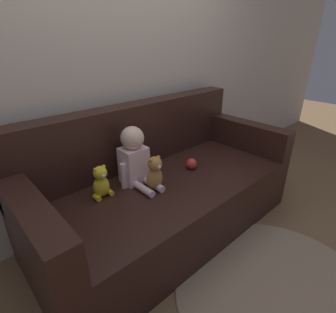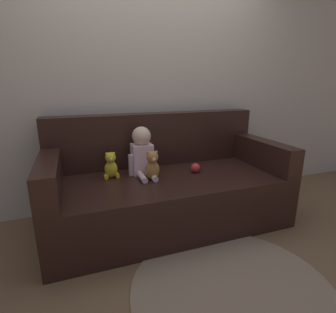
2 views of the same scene
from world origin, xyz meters
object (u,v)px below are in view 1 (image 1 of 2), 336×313
toy_ball (191,164)px  teddy_bear_brown (155,173)px  person_baby (135,158)px  plush_toy_side (101,183)px  couch (163,190)px

toy_ball → teddy_bear_brown: bearing=-174.7°
person_baby → toy_ball: 0.53m
person_baby → plush_toy_side: person_baby is taller
person_baby → teddy_bear_brown: size_ratio=1.69×
couch → toy_ball: 0.33m
toy_ball → plush_toy_side: bearing=170.2°
teddy_bear_brown → person_baby: bearing=103.3°
toy_ball → person_baby: bearing=163.9°
plush_toy_side → toy_ball: 0.79m
teddy_bear_brown → toy_ball: 0.45m
couch → teddy_bear_brown: bearing=-148.1°
teddy_bear_brown → couch: bearing=31.9°
teddy_bear_brown → toy_ball: size_ratio=2.90×
teddy_bear_brown → plush_toy_side: 0.38m
plush_toy_side → toy_ball: (0.78, -0.13, -0.07)m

